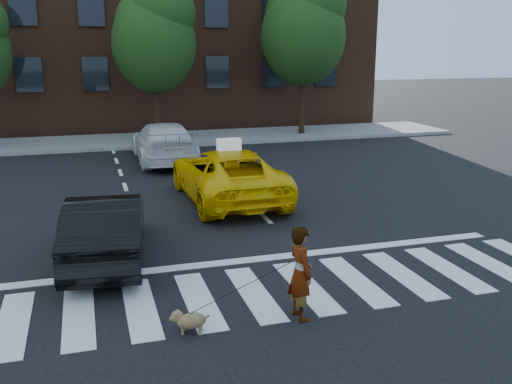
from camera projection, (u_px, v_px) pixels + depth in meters
ground at (254, 294)px, 10.16m from camera, size 120.00×120.00×0.00m
crosswalk at (254, 293)px, 10.16m from camera, size 13.00×2.40×0.01m
stop_line at (232, 262)px, 11.65m from camera, size 12.00×0.30×0.01m
sidewalk_far at (146, 140)px, 26.38m from camera, size 30.00×4.00×0.15m
building at (126, 15)px, 31.86m from camera, size 26.00×10.00×12.00m
tree_mid at (154, 33)px, 24.88m from camera, size 3.69×3.69×7.10m
tree_right at (304, 25)px, 26.74m from camera, size 4.00×4.00×7.70m
taxi at (227, 174)px, 16.22m from camera, size 2.58×5.39×1.48m
black_sedan at (106, 228)px, 11.64m from camera, size 1.91×4.32×1.38m
white_suv at (164, 142)px, 21.58m from camera, size 2.13×5.20×1.51m
woman at (300, 273)px, 9.08m from camera, size 0.42×0.60×1.55m
dog at (188, 320)px, 8.72m from camera, size 0.61×0.40×0.36m
taxi_sign at (229, 144)px, 15.81m from camera, size 0.66×0.29×0.32m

